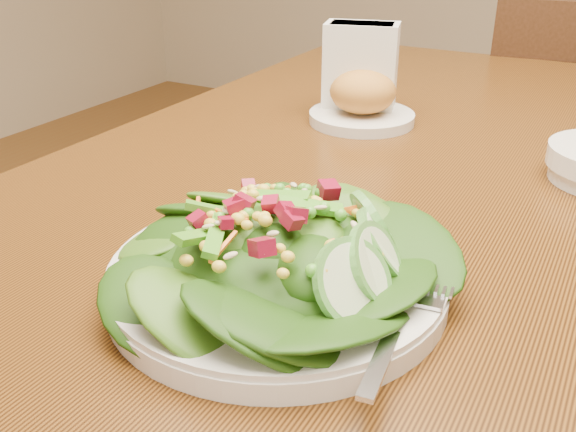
% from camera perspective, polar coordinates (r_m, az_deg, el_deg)
% --- Properties ---
extents(dining_table, '(0.90, 1.40, 0.75)m').
position_cam_1_polar(dining_table, '(0.93, 11.42, -0.61)').
color(dining_table, '#633710').
rests_on(dining_table, ground_plane).
extents(chair_far, '(0.45, 0.45, 0.87)m').
position_cam_1_polar(chair_far, '(1.75, 23.00, 4.09)').
color(chair_far, '#3B2011').
rests_on(chair_far, ground_plane).
extents(salad_plate, '(0.30, 0.30, 0.09)m').
position_cam_1_polar(salad_plate, '(0.55, -0.08, -4.01)').
color(salad_plate, silver).
rests_on(salad_plate, dining_table).
extents(bread_plate, '(0.16, 0.16, 0.08)m').
position_cam_1_polar(bread_plate, '(1.01, 6.63, 10.07)').
color(bread_plate, silver).
rests_on(bread_plate, dining_table).
extents(napkin_holder, '(0.12, 0.09, 0.15)m').
position_cam_1_polar(napkin_holder, '(1.03, 6.46, 12.94)').
color(napkin_holder, white).
rests_on(napkin_holder, dining_table).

